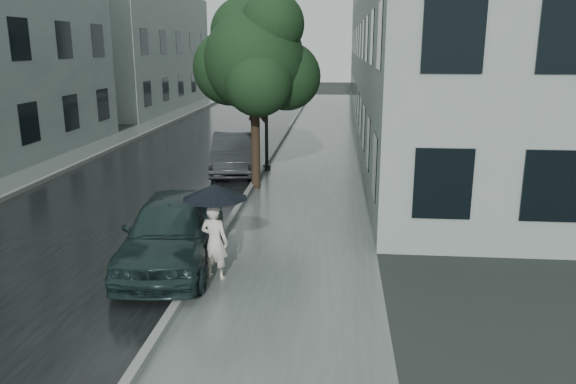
# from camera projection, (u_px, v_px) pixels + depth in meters

# --- Properties ---
(ground) EXTENTS (120.00, 120.00, 0.00)m
(ground) POSITION_uv_depth(u_px,v_px,m) (278.00, 278.00, 10.91)
(ground) COLOR black
(ground) RESTS_ON ground
(sidewalk) EXTENTS (3.50, 60.00, 0.01)m
(sidewalk) POSITION_uv_depth(u_px,v_px,m) (316.00, 158.00, 22.45)
(sidewalk) COLOR slate
(sidewalk) RESTS_ON ground
(kerb_near) EXTENTS (0.15, 60.00, 0.15)m
(kerb_near) POSITION_uv_depth(u_px,v_px,m) (271.00, 156.00, 22.59)
(kerb_near) COLOR slate
(kerb_near) RESTS_ON ground
(asphalt_road) EXTENTS (6.85, 60.00, 0.00)m
(asphalt_road) POSITION_uv_depth(u_px,v_px,m) (186.00, 156.00, 22.92)
(asphalt_road) COLOR black
(asphalt_road) RESTS_ON ground
(kerb_far) EXTENTS (0.15, 60.00, 0.15)m
(kerb_far) POSITION_uv_depth(u_px,v_px,m) (103.00, 153.00, 23.21)
(kerb_far) COLOR slate
(kerb_far) RESTS_ON ground
(sidewalk_far) EXTENTS (1.70, 60.00, 0.01)m
(sidewalk_far) POSITION_uv_depth(u_px,v_px,m) (82.00, 154.00, 23.31)
(sidewalk_far) COLOR #4C5451
(sidewalk_far) RESTS_ON ground
(building_near) EXTENTS (7.02, 36.00, 9.00)m
(building_near) POSITION_uv_depth(u_px,v_px,m) (428.00, 43.00, 28.07)
(building_near) COLOR gray
(building_near) RESTS_ON ground
(building_far_b) EXTENTS (7.02, 18.00, 8.00)m
(building_far_b) POSITION_uv_depth(u_px,v_px,m) (132.00, 51.00, 40.02)
(building_far_b) COLOR gray
(building_far_b) RESTS_ON ground
(pedestrian) EXTENTS (0.61, 0.47, 1.48)m
(pedestrian) POSITION_uv_depth(u_px,v_px,m) (215.00, 242.00, 10.71)
(pedestrian) COLOR beige
(pedestrian) RESTS_ON sidewalk
(umbrella) EXTENTS (1.49, 1.49, 1.00)m
(umbrella) POSITION_uv_depth(u_px,v_px,m) (215.00, 191.00, 10.45)
(umbrella) COLOR black
(umbrella) RESTS_ON ground
(street_tree) EXTENTS (3.96, 3.60, 5.91)m
(street_tree) POSITION_uv_depth(u_px,v_px,m) (255.00, 59.00, 16.89)
(street_tree) COLOR #332619
(street_tree) RESTS_ON ground
(lamp_post) EXTENTS (0.85, 0.32, 4.67)m
(lamp_post) POSITION_uv_depth(u_px,v_px,m) (262.00, 95.00, 19.66)
(lamp_post) COLOR black
(lamp_post) RESTS_ON ground
(car_near) EXTENTS (2.08, 4.43, 1.47)m
(car_near) POSITION_uv_depth(u_px,v_px,m) (173.00, 230.00, 11.40)
(car_near) COLOR #192A2A
(car_near) RESTS_ON ground
(car_far) EXTENTS (1.98, 4.30, 1.37)m
(car_far) POSITION_uv_depth(u_px,v_px,m) (234.00, 153.00, 19.89)
(car_far) COLOR #26292B
(car_far) RESTS_ON ground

